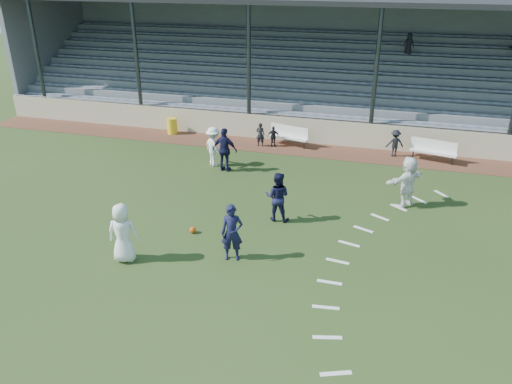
{
  "coord_description": "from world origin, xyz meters",
  "views": [
    {
      "loc": [
        4.07,
        -11.65,
        8.08
      ],
      "look_at": [
        0.0,
        2.5,
        1.3
      ],
      "focal_mm": 35.0,
      "sensor_mm": 36.0,
      "label": 1
    }
  ],
  "objects_px": {
    "bench_left": "(289,134)",
    "player_white_lead": "(123,233)",
    "player_navy_lead": "(232,233)",
    "bench_right": "(433,149)",
    "trash_bin": "(172,126)",
    "football": "(193,230)"
  },
  "relations": [
    {
      "from": "football",
      "to": "player_navy_lead",
      "type": "bearing_deg",
      "value": -32.66
    },
    {
      "from": "trash_bin",
      "to": "player_white_lead",
      "type": "xyz_separation_m",
      "value": [
        3.77,
        -11.49,
        0.49
      ]
    },
    {
      "from": "bench_left",
      "to": "trash_bin",
      "type": "height_order",
      "value": "bench_left"
    },
    {
      "from": "player_navy_lead",
      "to": "bench_left",
      "type": "bearing_deg",
      "value": 78.37
    },
    {
      "from": "trash_bin",
      "to": "football",
      "type": "xyz_separation_m",
      "value": [
        5.06,
        -9.41,
        -0.32
      ]
    },
    {
      "from": "bench_right",
      "to": "football",
      "type": "xyz_separation_m",
      "value": [
        -7.75,
        -9.03,
        -0.48
      ]
    },
    {
      "from": "football",
      "to": "player_white_lead",
      "type": "distance_m",
      "value": 2.57
    },
    {
      "from": "football",
      "to": "bench_right",
      "type": "bearing_deg",
      "value": 49.37
    },
    {
      "from": "bench_left",
      "to": "player_white_lead",
      "type": "bearing_deg",
      "value": -87.12
    },
    {
      "from": "player_navy_lead",
      "to": "player_white_lead",
      "type": "bearing_deg",
      "value": -177.67
    },
    {
      "from": "bench_left",
      "to": "football",
      "type": "xyz_separation_m",
      "value": [
        -1.13,
        -9.32,
        -0.48
      ]
    },
    {
      "from": "bench_right",
      "to": "bench_left",
      "type": "bearing_deg",
      "value": -169.07
    },
    {
      "from": "trash_bin",
      "to": "bench_right",
      "type": "bearing_deg",
      "value": -1.7
    },
    {
      "from": "bench_left",
      "to": "football",
      "type": "height_order",
      "value": "bench_left"
    },
    {
      "from": "player_white_lead",
      "to": "football",
      "type": "bearing_deg",
      "value": -133.92
    },
    {
      "from": "bench_left",
      "to": "player_white_lead",
      "type": "xyz_separation_m",
      "value": [
        -2.42,
        -11.39,
        0.33
      ]
    },
    {
      "from": "bench_left",
      "to": "bench_right",
      "type": "relative_size",
      "value": 1.0
    },
    {
      "from": "football",
      "to": "player_navy_lead",
      "type": "relative_size",
      "value": 0.12
    },
    {
      "from": "bench_right",
      "to": "player_navy_lead",
      "type": "relative_size",
      "value": 1.15
    },
    {
      "from": "trash_bin",
      "to": "player_white_lead",
      "type": "bearing_deg",
      "value": -71.85
    },
    {
      "from": "trash_bin",
      "to": "football",
      "type": "height_order",
      "value": "trash_bin"
    },
    {
      "from": "player_white_lead",
      "to": "player_navy_lead",
      "type": "height_order",
      "value": "player_white_lead"
    }
  ]
}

